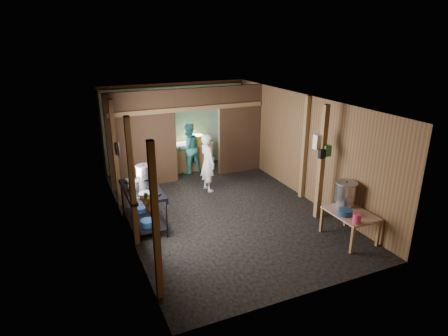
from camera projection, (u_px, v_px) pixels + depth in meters
name	position (u px, v px, depth m)	size (l,w,h in m)	color
floor	(221.00, 208.00, 9.19)	(4.50, 7.00, 0.00)	black
ceiling	(220.00, 101.00, 8.32)	(4.50, 7.00, 0.00)	#2F2C28
wall_back	(176.00, 125.00, 11.77)	(4.50, 0.00, 2.60)	brown
wall_front	(312.00, 222.00, 5.74)	(4.50, 0.00, 2.60)	brown
wall_left	(121.00, 171.00, 7.90)	(0.00, 7.00, 2.60)	brown
wall_right	(302.00, 146.00, 9.61)	(0.00, 7.00, 2.60)	brown
partition_left	(142.00, 140.00, 10.15)	(1.85, 0.10, 2.60)	#4E331D
partition_right	(240.00, 130.00, 11.25)	(1.35, 0.10, 2.60)	#4E331D
partition_header	(197.00, 99.00, 10.41)	(1.30, 0.10, 0.60)	#4E331D
turquoise_panel	(176.00, 127.00, 11.74)	(4.40, 0.06, 2.50)	#74ACA6
back_counter	(192.00, 156.00, 11.70)	(1.20, 0.50, 0.85)	brown
wall_clock	(184.00, 106.00, 11.58)	(0.20, 0.20, 0.03)	silver
post_left_a	(156.00, 224.00, 5.68)	(0.10, 0.12, 2.60)	brown
post_left_b	(132.00, 183.00, 7.23)	(0.10, 0.12, 2.60)	brown
post_left_c	(116.00, 154.00, 8.96)	(0.10, 0.12, 2.60)	brown
post_right	(304.00, 148.00, 9.41)	(0.10, 0.12, 2.60)	brown
post_free	(321.00, 163.00, 8.34)	(0.12, 0.12, 2.60)	brown
cross_beam	(189.00, 109.00, 10.36)	(4.40, 0.12, 0.12)	brown
pan_lid_big	(118.00, 149.00, 8.14)	(0.34, 0.34, 0.03)	gray
pan_lid_small	(116.00, 149.00, 8.52)	(0.30, 0.30, 0.03)	black
wall_shelf	(149.00, 205.00, 6.09)	(0.14, 0.80, 0.03)	brown
jar_white	(153.00, 207.00, 5.85)	(0.07, 0.07, 0.10)	silver
jar_yellow	(149.00, 201.00, 6.07)	(0.08, 0.08, 0.10)	gold
jar_green	(146.00, 196.00, 6.26)	(0.06, 0.06, 0.10)	#296237
bag_white	(319.00, 142.00, 8.23)	(0.22, 0.15, 0.32)	silver
bag_green	(327.00, 151.00, 8.21)	(0.16, 0.12, 0.24)	#296237
bag_black	(322.00, 154.00, 8.16)	(0.14, 0.10, 0.20)	black
gas_range	(143.00, 207.00, 8.21)	(0.78, 1.51, 0.89)	black
prep_table	(349.00, 226.00, 7.74)	(0.73, 1.00, 0.59)	tan
stove_pot_large	(144.00, 172.00, 8.54)	(0.34, 0.34, 0.34)	#B9B9B9
stove_pot_med	(133.00, 186.00, 7.97)	(0.24, 0.24, 0.21)	#B9B9B9
frying_pan	(146.00, 194.00, 7.74)	(0.27, 0.49, 0.07)	gray
blue_tub_front	(148.00, 223.00, 7.98)	(0.30, 0.30, 0.13)	navy
blue_tub_back	(140.00, 209.00, 8.62)	(0.28, 0.28, 0.11)	navy
stock_pot	(345.00, 194.00, 7.92)	(0.45, 0.45, 0.53)	#B9B9B9
wash_basin	(345.00, 212.00, 7.54)	(0.29, 0.29, 0.11)	navy
pink_bucket	(357.00, 219.00, 7.19)	(0.16, 0.16, 0.19)	#C22E58
knife	(365.00, 224.00, 7.19)	(0.30, 0.04, 0.01)	#B9B9B9
yellow_tub	(197.00, 139.00, 11.60)	(0.39, 0.39, 0.22)	gold
cook	(208.00, 163.00, 10.02)	(0.56, 0.37, 1.54)	silver
worker_back	(188.00, 148.00, 11.29)	(0.75, 0.58, 1.54)	teal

